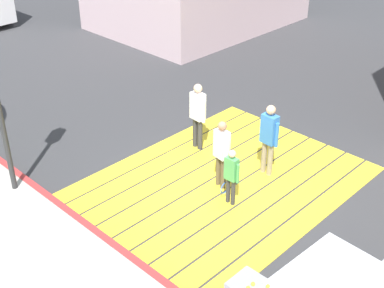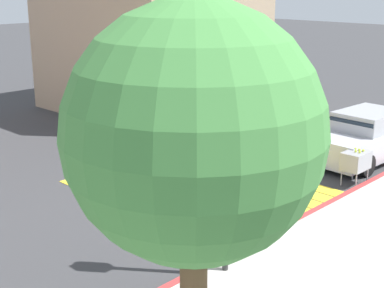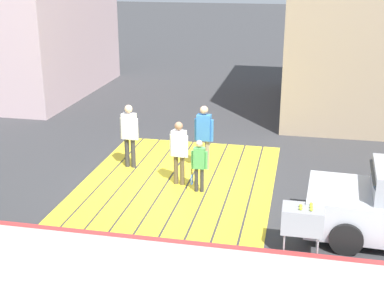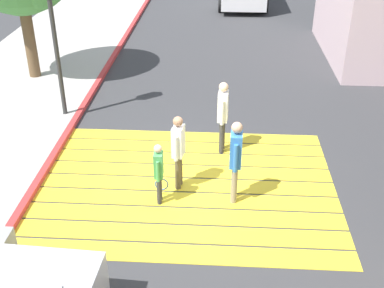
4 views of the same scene
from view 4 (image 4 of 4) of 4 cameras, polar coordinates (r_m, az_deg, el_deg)
ground_plane at (r=10.70m, az=-0.59°, el=-4.81°), size 120.00×120.00×0.00m
crosswalk_stripes at (r=10.69m, az=-0.59°, el=-4.78°), size 6.40×4.90×0.01m
curb_painted at (r=11.33m, az=-17.25°, el=-3.75°), size 0.16×40.00×0.13m
traffic_light_corner at (r=13.03m, az=-16.10°, el=15.10°), size 0.39×0.28×4.24m
pedestrian_adult_lead at (r=10.14m, az=-1.60°, el=-0.38°), size 0.27×0.49×1.68m
pedestrian_adult_trailing at (r=11.50m, az=3.61°, el=3.72°), size 0.26×0.52×1.79m
pedestrian_adult_side at (r=9.71m, az=5.11°, el=-1.45°), size 0.25×0.53×1.80m
pedestrian_child_with_racket at (r=9.79m, az=-3.90°, el=-3.09°), size 0.28×0.41×1.35m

